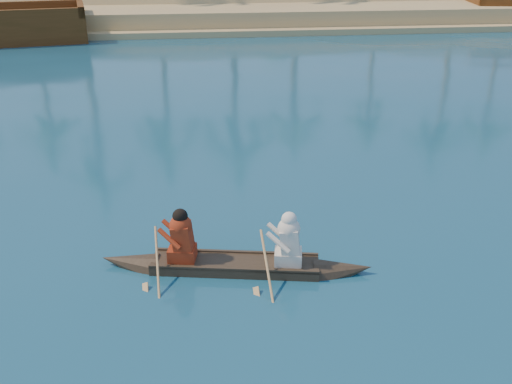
{
  "coord_description": "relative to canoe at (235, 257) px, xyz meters",
  "views": [
    {
      "loc": [
        0.62,
        -12.67,
        5.71
      ],
      "look_at": [
        1.97,
        -1.56,
        0.61
      ],
      "focal_mm": 40.0,
      "sensor_mm": 36.0,
      "label": 1
    }
  ],
  "objects": [
    {
      "name": "canoe",
      "position": [
        0.0,
        0.0,
        0.0
      ],
      "size": [
        5.09,
        1.6,
        1.39
      ],
      "rotation": [
        0.0,
        0.0,
        -0.19
      ],
      "color": "#392B1F",
      "rests_on": "ground"
    },
    {
      "name": "shrub_cluster",
      "position": [
        -1.33,
        35.13,
        0.93
      ],
      "size": [
        100.0,
        6.0,
        2.4
      ],
      "primitive_type": null,
      "color": "#203E16",
      "rests_on": "ground"
    },
    {
      "name": "ground",
      "position": [
        -1.33,
        3.63,
        -0.27
      ],
      "size": [
        160.0,
        160.0,
        0.0
      ],
      "primitive_type": "plane",
      "color": "navy",
      "rests_on": "ground"
    }
  ]
}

